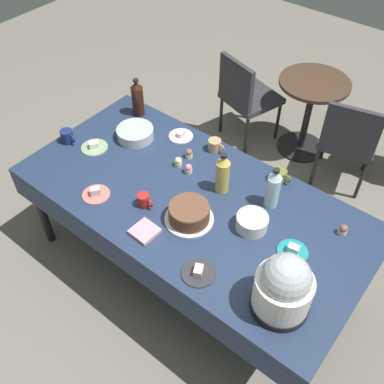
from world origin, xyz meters
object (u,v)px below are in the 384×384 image
Objects in this scene: soda_bottle_ginger_ale at (223,174)px; maroon_chair_left at (246,94)px; soda_bottle_cola at (138,98)px; dessert_plate_sage at (94,147)px; dessert_plate_teal at (293,251)px; soda_bottle_water at (273,189)px; coffee_mug_navy at (67,136)px; slow_cooker at (284,287)px; glass_salad_bowl at (135,133)px; maroon_chair_right at (349,138)px; dessert_plate_charcoal at (198,272)px; coffee_mug_tan at (215,145)px; cupcake_vanilla at (178,162)px; cupcake_mint at (343,230)px; round_cafe_table at (310,103)px; frosted_layer_cake at (189,214)px; coffee_mug_red at (144,200)px; cupcake_rose at (189,154)px; cupcake_berry at (188,169)px; potluck_table at (192,204)px; dessert_plate_white at (181,135)px; coffee_mug_olive at (280,176)px; dessert_plate_coral at (96,193)px; ceramic_snack_bowl at (252,222)px.

soda_bottle_ginger_ale is 0.34× the size of maroon_chair_left.
dessert_plate_sage is at bearing -86.18° from soda_bottle_cola.
soda_bottle_water reaches higher than dessert_plate_teal.
slow_cooker is at bearing -6.00° from coffee_mug_navy.
maroon_chair_right is at bearing 49.38° from glass_salad_bowl.
coffee_mug_navy is (-1.41, -0.38, -0.08)m from soda_bottle_water.
coffee_mug_tan is at bearing 121.76° from dessert_plate_charcoal.
cupcake_vanilla reaches higher than dessert_plate_charcoal.
cupcake_mint is 1.70m from soda_bottle_cola.
soda_bottle_ginger_ale reaches higher than round_cafe_table.
cupcake_mint is at bearing -70.03° from maroon_chair_right.
frosted_layer_cake is 0.73m from slow_cooker.
slow_cooker reaches higher than coffee_mug_red.
maroon_chair_right is (0.58, 1.03, -0.30)m from coffee_mug_tan.
maroon_chair_right is at bearing 48.31° from coffee_mug_navy.
cupcake_rose is 0.62m from soda_bottle_cola.
maroon_chair_right is (1.43, 1.60, -0.31)m from coffee_mug_navy.
cupcake_berry is at bearing -5.09° from glass_salad_bowl.
dessert_plate_teal reaches higher than potluck_table.
soda_bottle_cola is at bearing 178.34° from dessert_plate_white.
cupcake_mint is 0.53× the size of coffee_mug_olive.
soda_bottle_water is at bearing -7.72° from soda_bottle_cola.
cupcake_mint is 0.23× the size of soda_bottle_cola.
soda_bottle_water is (0.30, 0.41, 0.08)m from frosted_layer_cake.
cupcake_mint reaches higher than dessert_plate_coral.
coffee_mug_navy is at bearing -117.71° from round_cafe_table.
cupcake_berry is at bearing -21.00° from soda_bottle_cola.
cupcake_berry is (-0.53, 0.57, 0.02)m from dessert_plate_charcoal.
cupcake_mint is at bearing 26.84° from dessert_plate_coral.
maroon_chair_left is (-0.94, 1.89, -0.27)m from dessert_plate_charcoal.
cupcake_rose is 0.09× the size of round_cafe_table.
soda_bottle_cola is (-1.54, 0.40, 0.12)m from dessert_plate_teal.
ceramic_snack_bowl is 1.78m from maroon_chair_left.
dessert_plate_white is at bearing 86.80° from dessert_plate_coral.
potluck_table is at bearing 36.45° from dessert_plate_coral.
dessert_plate_white is 1.34× the size of coffee_mug_olive.
soda_bottle_water reaches higher than cupcake_vanilla.
round_cafe_table is (-0.05, 1.70, -0.19)m from potluck_table.
cupcake_vanilla is (-0.09, 0.01, 0.00)m from cupcake_berry.
potluck_table is at bearing 132.21° from dessert_plate_charcoal.
maroon_chair_left is at bearing 111.71° from coffee_mug_tan.
coffee_mug_olive is at bearing 128.43° from dessert_plate_teal.
dessert_plate_coral is 0.87m from soda_bottle_cola.
maroon_chair_left reaches higher than potluck_table.
round_cafe_table is at bearing 62.29° from coffee_mug_navy.
dessert_plate_white reaches higher than potluck_table.
soda_bottle_water is at bearing 87.20° from dessert_plate_charcoal.
coffee_mug_tan reaches higher than potluck_table.
soda_bottle_ginger_ale reaches higher than glass_salad_bowl.
coffee_mug_olive is (0.24, 0.61, -0.01)m from frosted_layer_cake.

